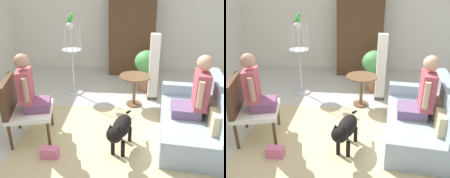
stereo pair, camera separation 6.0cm
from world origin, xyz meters
The scene contains 15 objects.
ground_plane centered at (0.00, 0.00, 0.00)m, with size 8.07×8.07×0.00m, color beige.
back_wall centered at (0.00, 3.42, 1.35)m, with size 6.32×0.12×2.71m, color silver.
area_rug centered at (-0.05, -0.08, 0.00)m, with size 2.80×2.02×0.01m, color #C6B284.
couch centered at (1.23, 0.05, 0.31)m, with size 1.09×1.72×0.90m.
armchair centered at (-1.37, -0.14, 0.57)m, with size 0.76×0.80×0.97m.
person_on_couch centered at (1.17, 0.03, 0.76)m, with size 0.52×0.57×0.91m.
person_on_armchair centered at (-1.22, -0.10, 0.83)m, with size 0.47×0.49×0.85m.
round_end_table centered at (0.32, 1.10, 0.43)m, with size 0.58×0.58×0.60m.
dog centered at (0.11, -0.37, 0.37)m, with size 0.38×0.87×0.58m.
bird_cage_stand centered at (-0.97, 1.57, 0.80)m, with size 0.41×0.41×1.51m.
parrot centered at (-0.95, 1.57, 1.58)m, with size 0.17×0.10×0.16m.
potted_plant centered at (0.59, 1.84, 0.56)m, with size 0.53×0.53×0.90m.
column_lamp centered at (0.69, 1.42, 0.66)m, with size 0.20×0.20×1.33m.
armoire_cabinet centered at (0.26, 3.01, 0.97)m, with size 1.12×0.56×1.95m, color #4C331E.
handbag centered at (-0.85, -0.58, 0.08)m, with size 0.24×0.13×0.15m, color #D8668C.
Camera 2 is at (0.25, -3.25, 2.21)m, focal length 39.48 mm.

